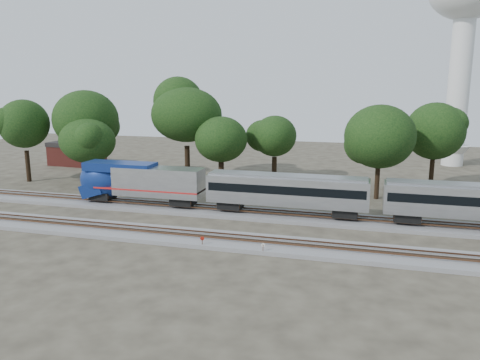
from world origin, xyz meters
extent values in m
plane|color=#383328|center=(0.00, 0.00, 0.00)|extent=(160.00, 160.00, 0.00)
cube|color=slate|center=(0.00, 6.00, 0.20)|extent=(160.00, 5.00, 0.40)
cube|color=brown|center=(0.00, 5.28, 0.66)|extent=(160.00, 0.08, 0.15)
cube|color=brown|center=(0.00, 6.72, 0.66)|extent=(160.00, 0.08, 0.15)
cube|color=slate|center=(0.00, -4.00, 0.20)|extent=(160.00, 5.00, 0.40)
cube|color=brown|center=(0.00, -4.72, 0.66)|extent=(160.00, 0.08, 0.15)
cube|color=brown|center=(0.00, -3.28, 0.66)|extent=(160.00, 0.08, 0.15)
cube|color=silver|center=(-5.07, 6.00, 3.41)|extent=(11.16, 3.16, 3.47)
ellipsoid|color=navy|center=(-13.07, 6.00, 3.15)|extent=(5.68, 3.28, 4.84)
cube|color=navy|center=(-10.23, 6.00, 5.05)|extent=(8.95, 3.09, 1.05)
cube|color=black|center=(-12.55, 6.00, 4.20)|extent=(0.47, 2.42, 1.38)
cube|color=#B21D1B|center=(-6.34, 6.00, 2.52)|extent=(13.68, 3.20, 0.19)
cube|color=black|center=(-12.91, 6.00, 1.20)|extent=(2.74, 2.32, 0.95)
cube|color=black|center=(-1.86, 6.00, 1.20)|extent=(2.74, 2.32, 0.95)
cube|color=silver|center=(10.78, 6.00, 3.26)|extent=(18.31, 3.16, 3.16)
cube|color=black|center=(10.78, 6.00, 3.57)|extent=(17.68, 3.21, 0.95)
cube|color=gray|center=(10.78, 6.00, 4.89)|extent=(17.89, 2.53, 0.37)
cube|color=black|center=(4.15, 6.00, 1.20)|extent=(2.74, 2.32, 0.95)
cube|color=black|center=(17.41, 6.00, 1.20)|extent=(2.74, 2.32, 0.95)
cube|color=silver|center=(30.52, 6.00, 3.26)|extent=(18.31, 3.16, 3.16)
cube|color=black|center=(30.52, 6.00, 3.57)|extent=(17.68, 3.21, 0.95)
cube|color=gray|center=(30.52, 6.00, 4.89)|extent=(17.89, 2.53, 0.37)
cube|color=black|center=(23.89, 6.00, 1.20)|extent=(2.74, 2.32, 0.95)
cylinder|color=#512D19|center=(4.98, -6.15, 0.51)|extent=(0.07, 0.07, 1.03)
cylinder|color=#B1160C|center=(4.98, -6.15, 0.97)|extent=(0.36, 0.13, 0.37)
cylinder|color=#512D19|center=(10.85, -6.36, 0.50)|extent=(0.07, 0.07, 1.01)
cylinder|color=silver|center=(10.85, -6.36, 0.95)|extent=(0.36, 0.11, 0.36)
cube|color=#512D19|center=(6.05, -5.55, 0.15)|extent=(0.55, 0.39, 0.30)
cylinder|color=silver|center=(34.99, 49.86, 13.47)|extent=(3.85, 3.85, 26.95)
cone|color=silver|center=(34.99, 49.86, 1.92)|extent=(6.16, 6.16, 3.85)
cube|color=maroon|center=(-34.12, 31.68, 1.79)|extent=(9.35, 6.85, 3.59)
cube|color=black|center=(-34.12, 31.68, 3.99)|extent=(9.57, 7.06, 0.81)
cylinder|color=black|center=(-32.07, 15.70, 2.45)|extent=(0.70, 0.70, 4.90)
ellipsoid|color=black|center=(-32.07, 15.70, 9.10)|extent=(9.24, 9.24, 7.86)
cylinder|color=black|center=(-23.24, 18.89, 2.61)|extent=(0.70, 0.70, 5.23)
ellipsoid|color=black|center=(-23.24, 18.89, 9.71)|extent=(9.86, 9.86, 8.38)
cylinder|color=black|center=(-20.60, 14.94, 1.86)|extent=(0.70, 0.70, 3.71)
ellipsoid|color=black|center=(-20.60, 14.94, 6.90)|extent=(7.00, 7.00, 5.95)
cylinder|color=black|center=(-7.89, 22.56, 2.82)|extent=(0.70, 0.70, 5.64)
ellipsoid|color=black|center=(-7.89, 22.56, 10.47)|extent=(10.63, 10.63, 9.04)
cylinder|color=black|center=(-1.74, 20.83, 1.90)|extent=(0.70, 0.70, 3.80)
ellipsoid|color=black|center=(-1.74, 20.83, 7.05)|extent=(7.16, 7.16, 6.09)
cylinder|color=black|center=(5.37, 26.14, 1.94)|extent=(0.70, 0.70, 3.88)
ellipsoid|color=black|center=(5.37, 26.14, 7.20)|extent=(7.31, 7.31, 6.21)
cylinder|color=black|center=(20.88, 18.37, 2.26)|extent=(0.70, 0.70, 4.52)
ellipsoid|color=black|center=(20.88, 18.37, 8.39)|extent=(8.51, 8.51, 7.24)
cylinder|color=black|center=(28.50, 25.82, 2.31)|extent=(0.70, 0.70, 4.63)
ellipsoid|color=black|center=(28.50, 25.82, 8.60)|extent=(8.73, 8.73, 7.42)
camera|label=1|loc=(19.45, -45.35, 15.10)|focal=35.00mm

